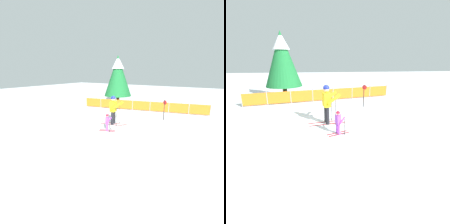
{
  "view_description": "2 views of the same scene",
  "coord_description": "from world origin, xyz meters",
  "views": [
    {
      "loc": [
        5.57,
        -9.12,
        3.32
      ],
      "look_at": [
        0.1,
        -0.55,
        0.92
      ],
      "focal_mm": 28.0,
      "sensor_mm": 36.0,
      "label": 1
    },
    {
      "loc": [
        -0.47,
        -7.82,
        2.98
      ],
      "look_at": [
        0.32,
        -0.88,
        0.8
      ],
      "focal_mm": 28.0,
      "sensor_mm": 36.0,
      "label": 2
    }
  ],
  "objects": [
    {
      "name": "ground_plane",
      "position": [
        0.0,
        0.0,
        0.0
      ],
      "size": [
        60.0,
        60.0,
        0.0
      ],
      "primitive_type": "plane",
      "color": "white"
    },
    {
      "name": "skier_adult",
      "position": [
        -0.09,
        -0.04,
        1.09
      ],
      "size": [
        1.76,
        0.86,
        1.82
      ],
      "rotation": [
        0.0,
        0.0,
        0.19
      ],
      "color": "maroon",
      "rests_on": "ground_plane"
    },
    {
      "name": "skier_child",
      "position": [
        0.28,
        -1.31,
        0.56
      ],
      "size": [
        0.93,
        0.57,
        0.98
      ],
      "rotation": [
        0.0,
        0.0,
        0.38
      ],
      "color": "maroon",
      "rests_on": "ground_plane"
    },
    {
      "name": "safety_fence",
      "position": [
        -0.15,
        4.45,
        0.45
      ],
      "size": [
        10.27,
        2.26,
        0.91
      ],
      "rotation": [
        0.0,
        0.0,
        0.21
      ],
      "color": "gray",
      "rests_on": "ground_plane"
    },
    {
      "name": "conifer_far",
      "position": [
        -2.91,
        5.21,
        2.93
      ],
      "size": [
        2.55,
        2.55,
        4.74
      ],
      "color": "#4C3823",
      "rests_on": "ground_plane"
    },
    {
      "name": "trail_marker",
      "position": [
        2.33,
        2.6,
        0.87
      ],
      "size": [
        0.27,
        0.13,
        1.4
      ],
      "color": "black",
      "rests_on": "ground_plane"
    }
  ]
}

